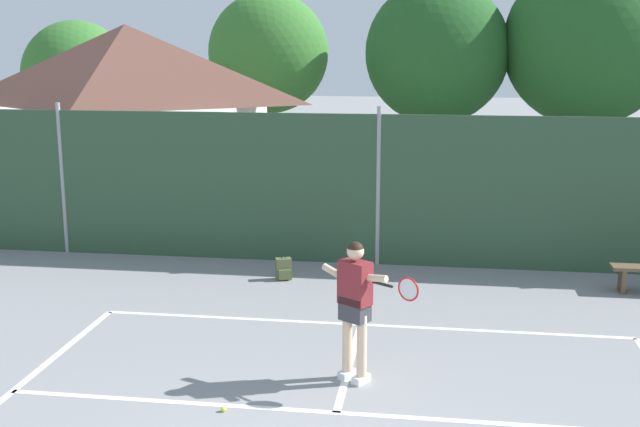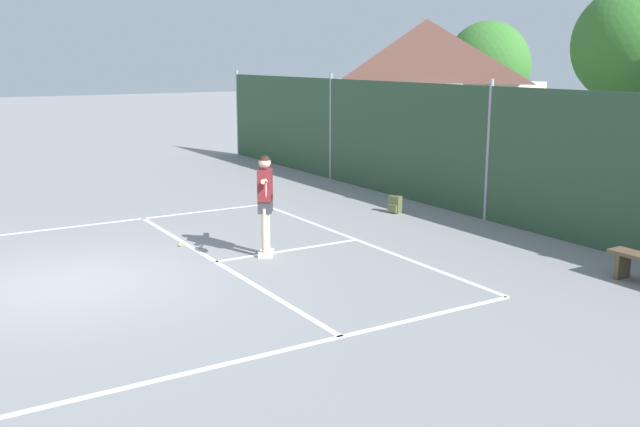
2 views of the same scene
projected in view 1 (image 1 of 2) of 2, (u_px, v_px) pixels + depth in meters
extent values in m
cube|color=white|center=(360.00, 324.00, 12.23)|extent=(8.20, 0.10, 0.01)
cube|color=white|center=(336.00, 413.00, 9.31)|extent=(8.20, 0.10, 0.01)
cube|color=white|center=(350.00, 363.00, 10.74)|extent=(0.10, 2.97, 0.01)
cube|color=#2D4C33|center=(378.00, 190.00, 15.31)|extent=(26.00, 0.05, 2.96)
cylinder|color=#99999E|center=(63.00, 179.00, 16.21)|extent=(0.09, 0.09, 3.11)
cylinder|color=#99999E|center=(378.00, 187.00, 15.29)|extent=(0.09, 0.09, 3.11)
cube|color=silver|center=(131.00, 161.00, 19.51)|extent=(5.97, 4.32, 2.86)
pyramid|color=brown|center=(126.00, 64.00, 19.01)|extent=(6.45, 4.66, 1.87)
cylinder|color=brown|center=(82.00, 146.00, 27.26)|extent=(0.36, 0.36, 1.60)
ellipsoid|color=#38752D|center=(77.00, 76.00, 26.75)|extent=(3.74, 3.36, 3.74)
cylinder|color=brown|center=(269.00, 139.00, 26.25)|extent=(0.36, 0.36, 2.32)
ellipsoid|color=#38752D|center=(268.00, 53.00, 25.65)|extent=(3.92, 3.53, 3.92)
cylinder|color=brown|center=(434.00, 146.00, 25.51)|extent=(0.36, 0.36, 2.08)
ellipsoid|color=#235623|center=(437.00, 52.00, 24.88)|extent=(4.53, 4.08, 4.53)
cylinder|color=brown|center=(581.00, 148.00, 24.86)|extent=(0.36, 0.36, 2.13)
ellipsoid|color=#235623|center=(589.00, 42.00, 24.17)|extent=(5.18, 4.66, 5.18)
cube|color=silver|center=(347.00, 374.00, 10.28)|extent=(0.24, 0.28, 0.10)
cube|color=silver|center=(361.00, 379.00, 10.13)|extent=(0.24, 0.28, 0.10)
cylinder|color=beige|center=(347.00, 341.00, 10.19)|extent=(0.13, 0.13, 0.82)
cylinder|color=beige|center=(362.00, 345.00, 10.03)|extent=(0.13, 0.13, 0.82)
cube|color=#38383D|center=(355.00, 308.00, 10.01)|extent=(0.43, 0.40, 0.32)
cube|color=maroon|center=(355.00, 283.00, 9.94)|extent=(0.47, 0.42, 0.56)
sphere|color=beige|center=(355.00, 251.00, 9.85)|extent=(0.22, 0.22, 0.22)
sphere|color=black|center=(355.00, 250.00, 9.85)|extent=(0.21, 0.21, 0.21)
cylinder|color=beige|center=(369.00, 278.00, 9.80)|extent=(0.51, 0.38, 0.17)
cylinder|color=beige|center=(338.00, 275.00, 10.11)|extent=(0.47, 0.36, 0.22)
cylinder|color=black|center=(383.00, 284.00, 9.70)|extent=(0.27, 0.20, 0.04)
torus|color=red|center=(408.00, 289.00, 9.51)|extent=(0.27, 0.19, 0.30)
cylinder|color=silver|center=(408.00, 289.00, 9.51)|extent=(0.22, 0.15, 0.26)
sphere|color=#CCE033|center=(224.00, 409.00, 9.33)|extent=(0.07, 0.07, 0.07)
cube|color=#566038|center=(284.00, 269.00, 14.56)|extent=(0.33, 0.27, 0.40)
cube|color=#566038|center=(285.00, 275.00, 14.47)|extent=(0.23, 0.14, 0.18)
torus|color=black|center=(283.00, 257.00, 14.52)|extent=(0.09, 0.05, 0.09)
cube|color=brown|center=(622.00, 280.00, 13.80)|extent=(0.08, 0.32, 0.45)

